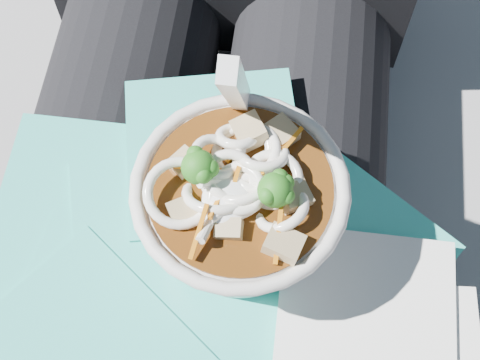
# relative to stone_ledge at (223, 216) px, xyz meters

# --- Properties ---
(ground) EXTENTS (20.00, 20.00, 0.00)m
(ground) POSITION_rel_stone_ledge_xyz_m (0.00, -0.15, -0.21)
(ground) COLOR slate
(ground) RESTS_ON ground
(stone_ledge) EXTENTS (1.04, 0.59, 0.42)m
(stone_ledge) POSITION_rel_stone_ledge_xyz_m (0.00, 0.00, 0.00)
(stone_ledge) COLOR slate
(stone_ledge) RESTS_ON ground
(lap) EXTENTS (0.32, 0.48, 0.15)m
(lap) POSITION_rel_stone_ledge_xyz_m (0.00, -0.15, 0.28)
(lap) COLOR black
(lap) RESTS_ON stone_ledge
(person_body) EXTENTS (0.34, 0.94, 0.97)m
(person_body) POSITION_rel_stone_ledge_xyz_m (0.00, -0.06, 0.32)
(person_body) COLOR black
(person_body) RESTS_ON ground
(plastic_bag) EXTENTS (0.34, 0.34, 0.01)m
(plastic_bag) POSITION_rel_stone_ledge_xyz_m (-0.00, -0.19, 0.37)
(plastic_bag) COLOR #2DBDAE
(plastic_bag) RESTS_ON lap
(napkins) EXTENTS (0.14, 0.17, 0.01)m
(napkins) POSITION_rel_stone_ledge_xyz_m (0.14, -0.24, 0.38)
(napkins) COLOR white
(napkins) RESTS_ON plastic_bag
(udon_bowl) EXTENTS (0.14, 0.14, 0.19)m
(udon_bowl) POSITION_rel_stone_ledge_xyz_m (0.04, -0.16, 0.42)
(udon_bowl) COLOR silver
(udon_bowl) RESTS_ON plastic_bag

